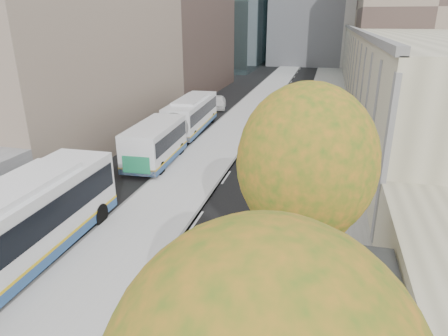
% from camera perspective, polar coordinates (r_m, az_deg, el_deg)
% --- Properties ---
extents(bus_platform, '(4.25, 150.00, 0.15)m').
position_cam_1_polar(bus_platform, '(35.60, 1.17, 5.48)').
color(bus_platform, '#BABABA').
rests_on(bus_platform, ground).
extents(sidewalk, '(4.75, 150.00, 0.08)m').
position_cam_1_polar(sidewalk, '(34.72, 14.16, 4.40)').
color(sidewalk, gray).
rests_on(sidewalk, ground).
extents(building_tan, '(18.00, 92.00, 8.00)m').
position_cam_1_polar(building_tan, '(63.74, 25.58, 13.80)').
color(building_tan, '#A29E82').
rests_on(building_tan, ground).
extents(bus_shelter, '(1.90, 4.40, 2.53)m').
position_cam_1_polar(bus_shelter, '(11.92, 20.50, -17.56)').
color(bus_shelter, '#383A3F').
rests_on(bus_shelter, sidewalk).
extents(tree_c, '(4.20, 4.20, 7.28)m').
position_cam_1_polar(tree_c, '(12.16, 11.70, 0.70)').
color(tree_c, '#312216').
rests_on(tree_c, sidewalk).
extents(bus_far, '(3.21, 16.68, 2.76)m').
position_cam_1_polar(bus_far, '(31.87, -6.54, 6.22)').
color(bus_far, silver).
rests_on(bus_far, ground).
extents(distant_car, '(2.51, 4.42, 1.42)m').
position_cam_1_polar(distant_car, '(44.59, -0.88, 9.38)').
color(distant_car, white).
rests_on(distant_car, ground).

